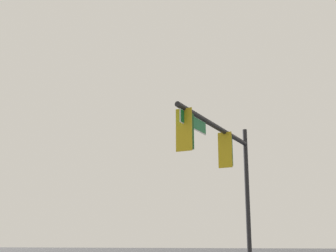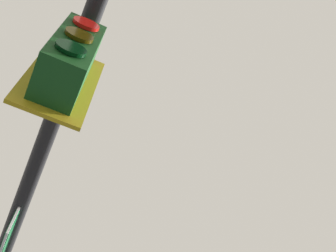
% 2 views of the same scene
% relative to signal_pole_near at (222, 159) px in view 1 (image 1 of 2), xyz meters
% --- Properties ---
extents(signal_pole_near, '(6.38, 0.93, 6.54)m').
position_rel_signal_pole_near_xyz_m(signal_pole_near, '(0.00, 0.00, 0.00)').
color(signal_pole_near, black).
rests_on(signal_pole_near, ground_plane).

